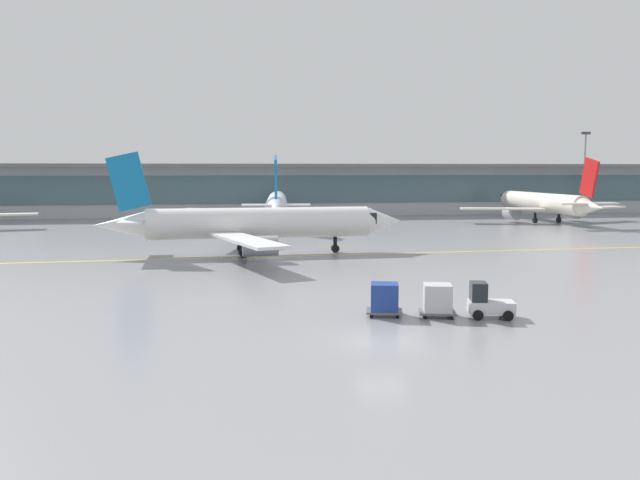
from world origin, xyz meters
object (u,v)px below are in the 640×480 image
Objects in this scene: cargo_dolly_lead at (437,299)px; gate_airplane_2 at (543,203)px; gate_airplane_1 at (277,204)px; cargo_dolly_trailing at (384,298)px; apron_light_mast_1 at (584,170)px; taxiing_regional_jet at (256,224)px; baggage_tug at (487,303)px.

gate_airplane_2 is at bearing 71.00° from cargo_dolly_lead.
gate_airplane_1 reaches higher than cargo_dolly_trailing.
gate_airplane_1 is 1.02× the size of gate_airplane_2.
apron_light_mast_1 reaches higher than cargo_dolly_lead.
gate_airplane_2 is 1.00× the size of taxiing_regional_jet.
gate_airplane_2 is at bearing 73.16° from baggage_tug.
gate_airplane_1 is 62.20m from apron_light_mast_1.
apron_light_mast_1 reaches higher than baggage_tug.
gate_airplane_1 is at bearing 107.34° from cargo_dolly_lead.
cargo_dolly_lead is at bearing 145.28° from gate_airplane_2.
gate_airplane_1 is at bearing 85.33° from gate_airplane_2.
cargo_dolly_trailing is at bearing -79.59° from taxiing_regional_jet.
gate_airplane_2 is 23.78m from apron_light_mast_1.
apron_light_mast_1 is at bearing 65.98° from cargo_dolly_trailing.
gate_airplane_2 is 74.27m from cargo_dolly_trailing.
gate_airplane_1 is 11.21× the size of baggage_tug.
taxiing_regional_jet reaches higher than gate_airplane_2.
cargo_dolly_trailing is 97.32m from apron_light_mast_1.
cargo_dolly_trailing is at bearing 143.01° from gate_airplane_2.
gate_airplane_1 is 1.02× the size of taxiing_regional_jet.
cargo_dolly_lead is 0.15× the size of apron_light_mast_1.
taxiing_regional_jet is at bearing 125.53° from baggage_tug.
baggage_tug is (7.37, -64.22, -2.28)m from gate_airplane_1.
baggage_tug is at bearing -69.92° from taxiing_regional_jet.
taxiing_regional_jet is (-4.80, -34.53, -0.06)m from gate_airplane_1.
gate_airplane_1 is 63.76m from cargo_dolly_lead.
cargo_dolly_trailing is at bearing -173.75° from gate_airplane_1.
taxiing_regional_jet is at bearing -143.06° from apron_light_mast_1.
apron_light_mast_1 reaches higher than gate_airplane_1.
apron_light_mast_1 is (58.73, 77.24, 7.50)m from cargo_dolly_trailing.
gate_airplane_2 is (43.60, -1.66, -0.07)m from gate_airplane_1.
cargo_dolly_trailing is 0.15× the size of apron_light_mast_1.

